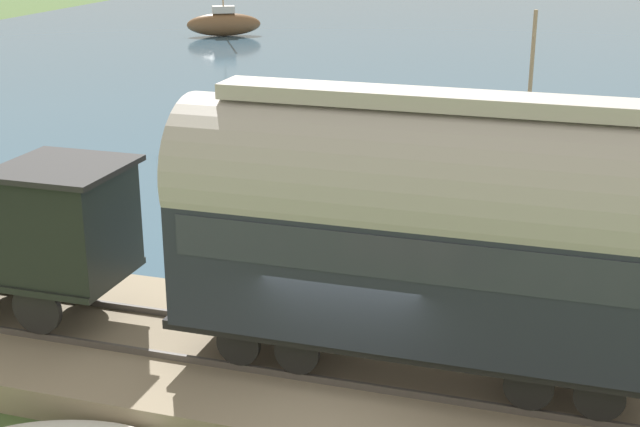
% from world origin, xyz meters
% --- Properties ---
extents(ground_plane, '(200.00, 200.00, 0.00)m').
position_xyz_m(ground_plane, '(0.00, 0.00, 0.00)').
color(ground_plane, '#476033').
extents(harbor_water, '(80.00, 80.00, 0.01)m').
position_xyz_m(harbor_water, '(43.50, 0.00, 0.00)').
color(harbor_water, '#38566B').
rests_on(harbor_water, ground).
extents(rail_embankment, '(4.84, 56.00, 0.64)m').
position_xyz_m(rail_embankment, '(0.78, 0.00, 0.26)').
color(rail_embankment, gray).
rests_on(rail_embankment, ground).
extents(steam_locomotive, '(2.15, 6.09, 3.28)m').
position_xyz_m(steam_locomotive, '(0.78, 6.78, 2.28)').
color(steam_locomotive, black).
rests_on(steam_locomotive, rail_embankment).
extents(passenger_coach, '(2.50, 8.25, 4.65)m').
position_xyz_m(passenger_coach, '(0.78, -1.02, 3.17)').
color(passenger_coach, black).
rests_on(passenger_coach, rail_embankment).
extents(sailboat_brown, '(3.38, 4.86, 8.28)m').
position_xyz_m(sailboat_brown, '(42.33, 20.25, 0.83)').
color(sailboat_brown, brown).
rests_on(sailboat_brown, harbor_water).
extents(sailboat_green, '(2.00, 4.24, 5.61)m').
position_xyz_m(sailboat_green, '(9.85, -1.88, 0.52)').
color(sailboat_green, '#236B42').
rests_on(sailboat_green, harbor_water).
extents(rowboat_far_out, '(2.46, 2.53, 0.42)m').
position_xyz_m(rowboat_far_out, '(13.17, 9.38, 0.22)').
color(rowboat_far_out, '#B7B2A3').
rests_on(rowboat_far_out, harbor_water).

